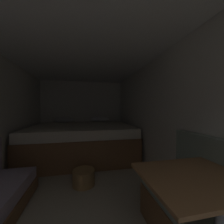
{
  "coord_description": "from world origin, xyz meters",
  "views": [
    {
      "loc": [
        0.06,
        -0.21,
        1.22
      ],
      "look_at": [
        0.67,
        2.72,
        1.14
      ],
      "focal_mm": 21.4,
      "sensor_mm": 36.0,
      "label": 1
    }
  ],
  "objects_px": {
    "dinette_table": "(199,189)",
    "wicker_basket": "(84,177)",
    "bed": "(82,140)",
    "dinette_bench": "(208,224)"
  },
  "relations": [
    {
      "from": "bed",
      "to": "dinette_table",
      "type": "height_order",
      "value": "bed"
    },
    {
      "from": "dinette_table",
      "to": "wicker_basket",
      "type": "bearing_deg",
      "value": 120.72
    },
    {
      "from": "dinette_bench",
      "to": "wicker_basket",
      "type": "height_order",
      "value": "dinette_bench"
    },
    {
      "from": "bed",
      "to": "wicker_basket",
      "type": "xyz_separation_m",
      "value": [
        0.04,
        -1.36,
        -0.28
      ]
    },
    {
      "from": "dinette_bench",
      "to": "dinette_table",
      "type": "relative_size",
      "value": 1.47
    },
    {
      "from": "dinette_table",
      "to": "dinette_bench",
      "type": "bearing_deg",
      "value": 24.59
    },
    {
      "from": "dinette_table",
      "to": "wicker_basket",
      "type": "relative_size",
      "value": 2.27
    },
    {
      "from": "dinette_bench",
      "to": "wicker_basket",
      "type": "distance_m",
      "value": 1.63
    },
    {
      "from": "wicker_basket",
      "to": "dinette_bench",
      "type": "bearing_deg",
      "value": -52.76
    },
    {
      "from": "bed",
      "to": "dinette_bench",
      "type": "relative_size",
      "value": 2.08
    }
  ]
}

